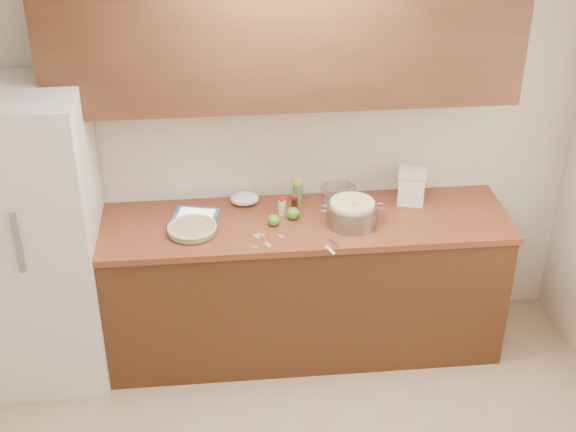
{
  "coord_description": "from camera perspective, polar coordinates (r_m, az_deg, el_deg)",
  "views": [
    {
      "loc": [
        -0.4,
        -2.57,
        3.28
      ],
      "look_at": [
        0.0,
        1.43,
        0.98
      ],
      "focal_mm": 50.0,
      "sensor_mm": 36.0,
      "label": 1
    }
  ],
  "objects": [
    {
      "name": "upper_cabinets",
      "position": [
        4.43,
        -0.29,
        12.3
      ],
      "size": [
        2.6,
        0.34,
        0.7
      ],
      "primitive_type": "cube",
      "color": "#552E1A",
      "rests_on": "room_shell"
    },
    {
      "name": "fridge",
      "position": [
        4.78,
        -17.49,
        -1.6
      ],
      "size": [
        0.7,
        0.7,
        1.8
      ],
      "primitive_type": "cube",
      "color": "white",
      "rests_on": "ground"
    },
    {
      "name": "lemon_bottle",
      "position": [
        4.86,
        0.7,
        1.75
      ],
      "size": [
        0.06,
        0.06,
        0.16
      ],
      "rotation": [
        0.0,
        0.0,
        -0.25
      ],
      "color": "#4C8C38",
      "rests_on": "counter_run"
    },
    {
      "name": "peel_a",
      "position": [
        4.46,
        -2.33,
        -2.2
      ],
      "size": [
        0.03,
        0.02,
        0.0
      ],
      "primitive_type": "cube",
      "rotation": [
        0.0,
        0.0,
        -0.28
      ],
      "color": "#90BF5C",
      "rests_on": "counter_run"
    },
    {
      "name": "colander",
      "position": [
        4.65,
        4.56,
        0.2
      ],
      "size": [
        0.39,
        0.29,
        0.15
      ],
      "rotation": [
        0.0,
        0.0,
        -0.18
      ],
      "color": "gray",
      "rests_on": "counter_run"
    },
    {
      "name": "vanilla_bottle",
      "position": [
        4.77,
        0.47,
        0.89
      ],
      "size": [
        0.04,
        0.04,
        0.11
      ],
      "rotation": [
        0.0,
        0.0,
        -0.34
      ],
      "color": "black",
      "rests_on": "counter_run"
    },
    {
      "name": "room_shell",
      "position": [
        3.27,
        2.48,
        -7.51
      ],
      "size": [
        3.6,
        3.6,
        3.6
      ],
      "color": "tan",
      "rests_on": "ground"
    },
    {
      "name": "peel_e",
      "position": [
        4.47,
        -1.45,
        -2.05
      ],
      "size": [
        0.04,
        0.05,
        0.0
      ],
      "primitive_type": "cube",
      "rotation": [
        0.0,
        0.0,
        2.01
      ],
      "color": "#90BF5C",
      "rests_on": "counter_run"
    },
    {
      "name": "paper_towel",
      "position": [
        4.87,
        -3.09,
        1.25
      ],
      "size": [
        0.2,
        0.17,
        0.07
      ],
      "primitive_type": "ellipsoid",
      "rotation": [
        0.0,
        0.0,
        0.18
      ],
      "color": "white",
      "rests_on": "counter_run"
    },
    {
      "name": "tablet",
      "position": [
        4.77,
        -6.58,
        0.01
      ],
      "size": [
        0.3,
        0.25,
        0.02
      ],
      "rotation": [
        0.0,
        0.0,
        -0.24
      ],
      "color": "#2777BF",
      "rests_on": "counter_run"
    },
    {
      "name": "cinnamon_shaker",
      "position": [
        4.74,
        -0.43,
        0.72
      ],
      "size": [
        0.05,
        0.05,
        0.11
      ],
      "rotation": [
        0.0,
        0.0,
        0.06
      ],
      "color": "beige",
      "rests_on": "counter_run"
    },
    {
      "name": "apple_center",
      "position": [
        4.7,
        0.37,
        0.2
      ],
      "size": [
        0.08,
        0.08,
        0.09
      ],
      "color": "#519027",
      "rests_on": "counter_run"
    },
    {
      "name": "peel_b",
      "position": [
        4.55,
        -0.5,
        -1.45
      ],
      "size": [
        0.04,
        0.04,
        0.0
      ],
      "primitive_type": "cube",
      "rotation": [
        0.0,
        0.0,
        2.32
      ],
      "color": "#90BF5C",
      "rests_on": "counter_run"
    },
    {
      "name": "paring_knife",
      "position": [
        4.43,
        3.06,
        -2.35
      ],
      "size": [
        0.08,
        0.17,
        0.02
      ],
      "rotation": [
        0.0,
        0.0,
        0.39
      ],
      "color": "gray",
      "rests_on": "counter_run"
    },
    {
      "name": "flour_canister",
      "position": [
        4.92,
        8.78,
        2.11
      ],
      "size": [
        0.21,
        0.21,
        0.21
      ],
      "rotation": [
        0.0,
        0.0,
        -0.27
      ],
      "color": "white",
      "rests_on": "counter_run"
    },
    {
      "name": "mixing_bowl",
      "position": [
        4.93,
        3.63,
        1.7
      ],
      "size": [
        0.21,
        0.21,
        0.08
      ],
      "rotation": [
        0.0,
        0.0,
        -0.14
      ],
      "color": "silver",
      "rests_on": "counter_run"
    },
    {
      "name": "apple_left",
      "position": [
        4.64,
        -1.04,
        -0.29
      ],
      "size": [
        0.07,
        0.07,
        0.08
      ],
      "color": "#519027",
      "rests_on": "counter_run"
    },
    {
      "name": "peel_c",
      "position": [
        4.55,
        -2.25,
        -1.44
      ],
      "size": [
        0.04,
        0.05,
        0.0
      ],
      "primitive_type": "cube",
      "rotation": [
        0.0,
        0.0,
        -1.02
      ],
      "color": "#90BF5C",
      "rests_on": "counter_run"
    },
    {
      "name": "pie",
      "position": [
        4.6,
        -6.83,
        -0.94
      ],
      "size": [
        0.29,
        0.29,
        0.05
      ],
      "rotation": [
        0.0,
        0.0,
        0.23
      ],
      "color": "silver",
      "rests_on": "counter_run"
    },
    {
      "name": "counter_run",
      "position": [
        4.95,
        -0.08,
        -4.93
      ],
      "size": [
        2.64,
        0.68,
        0.92
      ],
      "color": "#492614",
      "rests_on": "ground"
    },
    {
      "name": "peel_d",
      "position": [
        4.57,
        -1.93,
        -1.33
      ],
      "size": [
        0.05,
        0.03,
        0.0
      ],
      "primitive_type": "cube",
      "rotation": [
        0.0,
        0.0,
        -0.34
      ],
      "color": "#90BF5C",
      "rests_on": "counter_run"
    }
  ]
}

